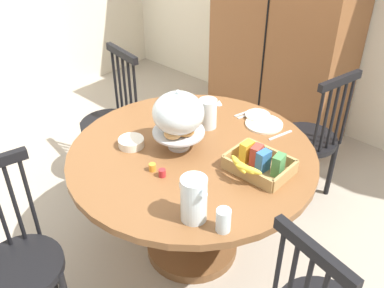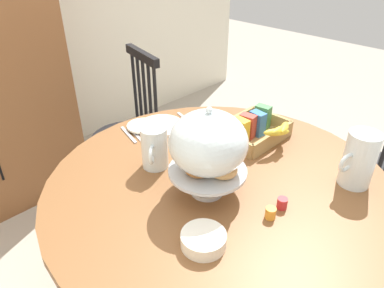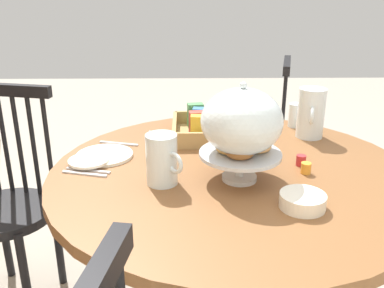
{
  "view_description": "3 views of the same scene",
  "coord_description": "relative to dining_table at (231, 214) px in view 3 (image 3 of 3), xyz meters",
  "views": [
    {
      "loc": [
        1.33,
        -1.48,
        2.06
      ],
      "look_at": [
        0.07,
        -0.08,
        0.79
      ],
      "focal_mm": 40.29,
      "sensor_mm": 36.0,
      "label": 1
    },
    {
      "loc": [
        -0.79,
        -0.79,
        1.57
      ],
      "look_at": [
        0.07,
        0.07,
        0.84
      ],
      "focal_mm": 33.6,
      "sensor_mm": 36.0,
      "label": 2
    },
    {
      "loc": [
        -1.36,
        0.09,
        1.39
      ],
      "look_at": [
        0.07,
        0.07,
        0.84
      ],
      "focal_mm": 40.38,
      "sensor_mm": 36.0,
      "label": 3
    }
  ],
  "objects": [
    {
      "name": "dining_table",
      "position": [
        0.0,
        0.0,
        0.0
      ],
      "size": [
        1.33,
        1.33,
        0.74
      ],
      "color": "brown",
      "rests_on": "ground_plane"
    },
    {
      "name": "windsor_chair_by_cabinet",
      "position": [
        0.93,
        -0.25,
        -0.1
      ],
      "size": [
        0.42,
        0.42,
        0.97
      ],
      "color": "black",
      "rests_on": "ground_plane"
    },
    {
      "name": "windsor_chair_facing_door",
      "position": [
        0.23,
        0.94,
        -0.1
      ],
      "size": [
        0.41,
        0.41,
        0.97
      ],
      "color": "black",
      "rests_on": "ground_plane"
    },
    {
      "name": "pastry_stand_with_dome",
      "position": [
        -0.08,
        -0.01,
        0.38
      ],
      "size": [
        0.28,
        0.28,
        0.34
      ],
      "color": "silver",
      "rests_on": "dining_table"
    },
    {
      "name": "orange_juice_pitcher",
      "position": [
        -0.11,
        0.25,
        0.27
      ],
      "size": [
        0.16,
        0.14,
        0.17
      ],
      "color": "silver",
      "rests_on": "dining_table"
    },
    {
      "name": "milk_pitcher",
      "position": [
        0.34,
        -0.37,
        0.29
      ],
      "size": [
        0.2,
        0.12,
        0.22
      ],
      "color": "silver",
      "rests_on": "dining_table"
    },
    {
      "name": "cereal_basket",
      "position": [
        0.36,
        0.1,
        0.23
      ],
      "size": [
        0.32,
        0.3,
        0.12
      ],
      "color": "tan",
      "rests_on": "dining_table"
    },
    {
      "name": "china_plate_large",
      "position": [
        0.13,
        0.49,
        0.19
      ],
      "size": [
        0.22,
        0.22,
        0.01
      ],
      "primitive_type": "cylinder",
      "color": "white",
      "rests_on": "dining_table"
    },
    {
      "name": "china_plate_small",
      "position": [
        0.05,
        0.53,
        0.2
      ],
      "size": [
        0.15,
        0.15,
        0.01
      ],
      "primitive_type": "cylinder",
      "color": "white",
      "rests_on": "china_plate_large"
    },
    {
      "name": "cereal_bowl",
      "position": [
        -0.28,
        -0.18,
        0.21
      ],
      "size": [
        0.14,
        0.14,
        0.04
      ],
      "primitive_type": "cylinder",
      "color": "white",
      "rests_on": "dining_table"
    },
    {
      "name": "drinking_glass",
      "position": [
        0.48,
        -0.34,
        0.24
      ],
      "size": [
        0.06,
        0.06,
        0.11
      ],
      "primitive_type": "cylinder",
      "color": "silver",
      "rests_on": "dining_table"
    },
    {
      "name": "jam_jar_strawberry",
      "position": [
        0.03,
        -0.25,
        0.21
      ],
      "size": [
        0.04,
        0.04,
        0.04
      ],
      "primitive_type": "cylinder",
      "color": "#B7282D",
      "rests_on": "dining_table"
    },
    {
      "name": "jam_jar_apricot",
      "position": [
        -0.04,
        -0.25,
        0.21
      ],
      "size": [
        0.04,
        0.04,
        0.04
      ],
      "primitive_type": "cylinder",
      "color": "orange",
      "rests_on": "dining_table"
    },
    {
      "name": "table_knife",
      "position": [
        -0.01,
        0.52,
        0.19
      ],
      "size": [
        0.06,
        0.17,
        0.01
      ],
      "primitive_type": "cube",
      "rotation": [
        0.0,
        0.0,
        7.6
      ],
      "color": "silver",
      "rests_on": "dining_table"
    },
    {
      "name": "dinner_fork",
      "position": [
        -0.04,
        0.53,
        0.19
      ],
      "size": [
        0.06,
        0.17,
        0.01
      ],
      "primitive_type": "cube",
      "rotation": [
        0.0,
        0.0,
        7.6
      ],
      "color": "silver",
      "rests_on": "dining_table"
    },
    {
      "name": "soup_spoon",
      "position": [
        0.26,
        0.45,
        0.19
      ],
      "size": [
        0.06,
        0.17,
        0.01
      ],
      "primitive_type": "cube",
      "rotation": [
        0.0,
        0.0,
        7.6
      ],
      "color": "silver",
      "rests_on": "dining_table"
    }
  ]
}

